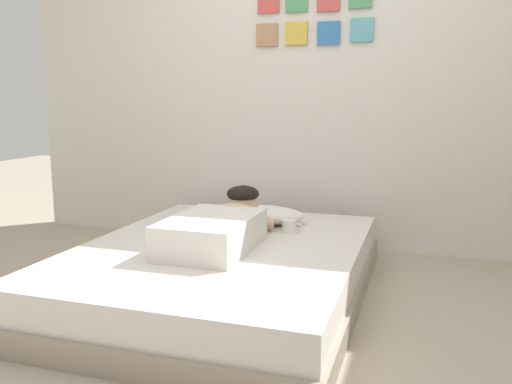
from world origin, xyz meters
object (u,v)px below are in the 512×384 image
at_px(coffee_cup, 290,226).
at_px(cell_phone, 221,259).
at_px(pillow, 265,215).
at_px(person_lying, 221,225).
at_px(bed, 223,270).

bearing_deg(coffee_cup, cell_phone, -105.98).
relative_size(pillow, cell_phone, 3.71).
xyz_separation_m(person_lying, cell_phone, (0.11, -0.29, -0.10)).
height_order(bed, pillow, pillow).
bearing_deg(person_lying, cell_phone, -68.88).
bearing_deg(person_lying, pillow, 81.49).
distance_m(coffee_cup, cell_phone, 0.68).
relative_size(person_lying, coffee_cup, 7.36).
xyz_separation_m(bed, coffee_cup, (0.29, 0.38, 0.19)).
distance_m(person_lying, cell_phone, 0.33).
relative_size(bed, pillow, 3.83).
bearing_deg(coffee_cup, bed, -127.12).
xyz_separation_m(bed, cell_phone, (0.10, -0.27, 0.15)).
relative_size(bed, person_lying, 2.17).
xyz_separation_m(bed, pillow, (0.07, 0.57, 0.20)).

